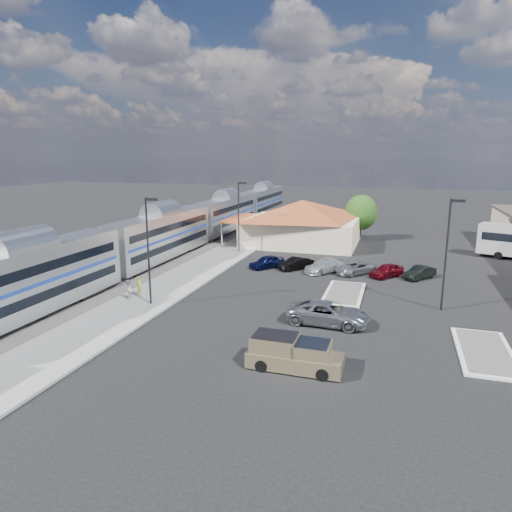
% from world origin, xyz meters
% --- Properties ---
extents(ground, '(280.00, 280.00, 0.00)m').
position_xyz_m(ground, '(0.00, 0.00, 0.00)').
color(ground, black).
rests_on(ground, ground).
extents(railbed, '(16.00, 100.00, 0.12)m').
position_xyz_m(railbed, '(-21.00, 8.00, 0.06)').
color(railbed, '#4C4944').
rests_on(railbed, ground).
extents(platform, '(5.50, 92.00, 0.18)m').
position_xyz_m(platform, '(-12.00, 6.00, 0.09)').
color(platform, gray).
rests_on(platform, ground).
extents(passenger_train, '(3.00, 104.00, 5.55)m').
position_xyz_m(passenger_train, '(-18.00, 9.01, 2.87)').
color(passenger_train, silver).
rests_on(passenger_train, ground).
extents(freight_cars, '(2.80, 46.00, 4.00)m').
position_xyz_m(freight_cars, '(-24.00, 11.19, 1.93)').
color(freight_cars, black).
rests_on(freight_cars, ground).
extents(station_depot, '(18.35, 12.24, 6.20)m').
position_xyz_m(station_depot, '(-4.56, 24.00, 3.13)').
color(station_depot, beige).
rests_on(station_depot, ground).
extents(traffic_island_south, '(3.30, 7.50, 0.21)m').
position_xyz_m(traffic_island_south, '(4.00, 2.00, 0.10)').
color(traffic_island_south, silver).
rests_on(traffic_island_south, ground).
extents(traffic_island_north, '(3.30, 7.50, 0.21)m').
position_xyz_m(traffic_island_north, '(14.00, -8.00, 0.10)').
color(traffic_island_north, silver).
rests_on(traffic_island_north, ground).
extents(lamp_plat_s, '(1.08, 0.25, 9.00)m').
position_xyz_m(lamp_plat_s, '(-10.90, -6.00, 5.34)').
color(lamp_plat_s, black).
rests_on(lamp_plat_s, ground).
extents(lamp_plat_n, '(1.08, 0.25, 9.00)m').
position_xyz_m(lamp_plat_n, '(-10.90, 16.00, 5.34)').
color(lamp_plat_n, black).
rests_on(lamp_plat_n, ground).
extents(lamp_lot, '(1.08, 0.25, 9.00)m').
position_xyz_m(lamp_lot, '(12.10, 0.00, 5.34)').
color(lamp_lot, black).
rests_on(lamp_lot, ground).
extents(tree_depot, '(4.71, 4.71, 6.63)m').
position_xyz_m(tree_depot, '(3.00, 30.00, 4.02)').
color(tree_depot, '#382314').
rests_on(tree_depot, ground).
extents(pickup_truck, '(5.56, 2.13, 1.92)m').
position_xyz_m(pickup_truck, '(2.97, -13.68, 0.91)').
color(pickup_truck, '#9B875F').
rests_on(pickup_truck, ground).
extents(suv, '(6.20, 3.12, 1.68)m').
position_xyz_m(suv, '(3.73, -5.88, 0.84)').
color(suv, '#9FA3A7').
rests_on(suv, ground).
extents(person_a, '(0.53, 0.72, 1.79)m').
position_xyz_m(person_a, '(-12.98, -4.51, 1.07)').
color(person_a, '#CCDE45').
rests_on(person_a, platform).
extents(person_b, '(0.84, 0.97, 1.71)m').
position_xyz_m(person_b, '(-13.48, -5.50, 1.04)').
color(person_b, silver).
rests_on(person_b, platform).
extents(parked_car_a, '(3.93, 4.20, 1.40)m').
position_xyz_m(parked_car_a, '(-5.35, 9.26, 0.70)').
color(parked_car_a, '#0B123B').
rests_on(parked_car_a, ground).
extents(parked_car_b, '(3.79, 4.08, 1.36)m').
position_xyz_m(parked_car_b, '(-2.15, 9.56, 0.68)').
color(parked_car_b, black).
rests_on(parked_car_b, ground).
extents(parked_car_c, '(4.56, 5.14, 1.43)m').
position_xyz_m(parked_car_c, '(1.05, 9.26, 0.71)').
color(parked_car_c, silver).
rests_on(parked_car_c, ground).
extents(parked_car_d, '(4.70, 4.92, 1.30)m').
position_xyz_m(parked_car_d, '(4.25, 9.56, 0.65)').
color(parked_car_d, '#95969D').
rests_on(parked_car_d, ground).
extents(parked_car_e, '(3.78, 4.19, 1.38)m').
position_xyz_m(parked_car_e, '(7.45, 9.26, 0.69)').
color(parked_car_e, maroon).
rests_on(parked_car_e, ground).
extents(parked_car_f, '(3.43, 3.97, 1.29)m').
position_xyz_m(parked_car_f, '(10.65, 9.56, 0.65)').
color(parked_car_f, black).
rests_on(parked_car_f, ground).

